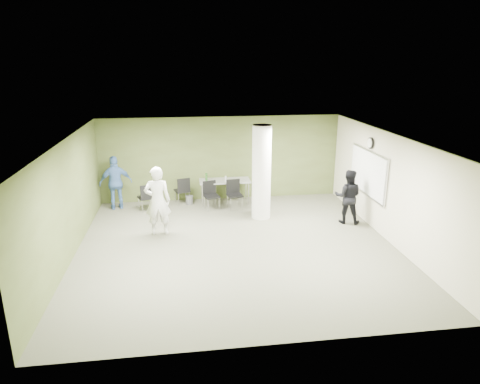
{
  "coord_description": "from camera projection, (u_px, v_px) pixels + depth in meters",
  "views": [
    {
      "loc": [
        -1.29,
        -9.96,
        4.59
      ],
      "look_at": [
        0.22,
        1.0,
        1.14
      ],
      "focal_mm": 32.0,
      "sensor_mm": 36.0,
      "label": 1
    }
  ],
  "objects": [
    {
      "name": "chair_table_right",
      "position": [
        234.0,
        192.0,
        13.63
      ],
      "size": [
        0.52,
        0.52,
        0.92
      ],
      "rotation": [
        0.0,
        0.0,
        0.15
      ],
      "color": "black",
      "rests_on": "floor"
    },
    {
      "name": "wall_back",
      "position": [
        221.0,
        159.0,
        14.32
      ],
      "size": [
        8.0,
        2.8,
        0.02
      ],
      "primitive_type": "cube",
      "rotation": [
        1.57,
        0.0,
        0.0
      ],
      "color": "#475126",
      "rests_on": "floor"
    },
    {
      "name": "folding_table",
      "position": [
        224.0,
        182.0,
        14.03
      ],
      "size": [
        1.66,
        0.73,
        1.04
      ],
      "rotation": [
        0.0,
        0.0,
        -0.0
      ],
      "color": "gray",
      "rests_on": "floor"
    },
    {
      "name": "wastebasket",
      "position": [
        189.0,
        200.0,
        14.12
      ],
      "size": [
        0.24,
        0.24,
        0.28
      ],
      "primitive_type": "cylinder",
      "color": "#4C4C4C",
      "rests_on": "floor"
    },
    {
      "name": "wall_right_cream",
      "position": [
        390.0,
        188.0,
        11.05
      ],
      "size": [
        0.02,
        8.0,
        2.8
      ],
      "primitive_type": "cube",
      "color": "beige",
      "rests_on": "floor"
    },
    {
      "name": "wall_clock",
      "position": [
        370.0,
        143.0,
        11.9
      ],
      "size": [
        0.06,
        0.32,
        0.32
      ],
      "color": "black",
      "rests_on": "wall_right_cream"
    },
    {
      "name": "floor",
      "position": [
        237.0,
        246.0,
        10.95
      ],
      "size": [
        8.0,
        8.0,
        0.0
      ],
      "primitive_type": "plane",
      "color": "#525140",
      "rests_on": "ground"
    },
    {
      "name": "man_black",
      "position": [
        348.0,
        197.0,
        12.32
      ],
      "size": [
        0.94,
        0.84,
        1.59
      ],
      "primitive_type": "imported",
      "rotation": [
        0.0,
        0.0,
        2.76
      ],
      "color": "black",
      "rests_on": "floor"
    },
    {
      "name": "chair_back_left",
      "position": [
        146.0,
        196.0,
        13.32
      ],
      "size": [
        0.57,
        0.57,
        0.89
      ],
      "rotation": [
        0.0,
        0.0,
        3.5
      ],
      "color": "black",
      "rests_on": "floor"
    },
    {
      "name": "chair_table_left",
      "position": [
        211.0,
        193.0,
        13.56
      ],
      "size": [
        0.54,
        0.54,
        0.9
      ],
      "rotation": [
        0.0,
        0.0,
        0.26
      ],
      "color": "black",
      "rests_on": "floor"
    },
    {
      "name": "woman_white",
      "position": [
        158.0,
        201.0,
        11.46
      ],
      "size": [
        0.7,
        0.46,
        1.9
      ],
      "primitive_type": "imported",
      "rotation": [
        0.0,
        0.0,
        3.16
      ],
      "color": "silver",
      "rests_on": "floor"
    },
    {
      "name": "chair_back_right",
      "position": [
        183.0,
        189.0,
        14.0
      ],
      "size": [
        0.57,
        0.57,
        0.9
      ],
      "rotation": [
        0.0,
        0.0,
        3.45
      ],
      "color": "black",
      "rests_on": "floor"
    },
    {
      "name": "whiteboard",
      "position": [
        368.0,
        173.0,
        12.15
      ],
      "size": [
        0.05,
        2.3,
        1.3
      ],
      "color": "silver",
      "rests_on": "wall_right_cream"
    },
    {
      "name": "man_blue",
      "position": [
        116.0,
        183.0,
        13.47
      ],
      "size": [
        1.07,
        0.63,
        1.72
      ],
      "primitive_type": "imported",
      "rotation": [
        0.0,
        0.0,
        3.36
      ],
      "color": "#446BAA",
      "rests_on": "floor"
    },
    {
      "name": "ceiling",
      "position": [
        236.0,
        138.0,
        10.12
      ],
      "size": [
        8.0,
        8.0,
        0.0
      ],
      "primitive_type": "plane",
      "rotation": [
        3.14,
        0.0,
        0.0
      ],
      "color": "white",
      "rests_on": "wall_back"
    },
    {
      "name": "wall_left",
      "position": [
        68.0,
        201.0,
        10.01
      ],
      "size": [
        0.02,
        8.0,
        2.8
      ],
      "primitive_type": "cube",
      "color": "#475126",
      "rests_on": "floor"
    },
    {
      "name": "column",
      "position": [
        261.0,
        172.0,
        12.56
      ],
      "size": [
        0.56,
        0.56,
        2.8
      ],
      "primitive_type": "cylinder",
      "color": "silver",
      "rests_on": "floor"
    }
  ]
}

